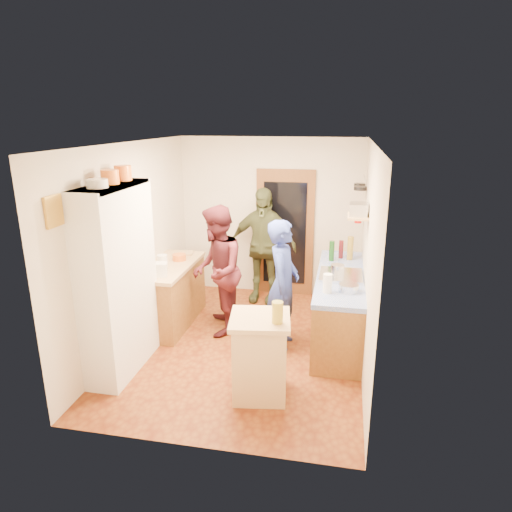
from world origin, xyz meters
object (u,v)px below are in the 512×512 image
(island_base, at_px, (260,358))
(person_hob, at_px, (285,286))
(person_left, at_px, (219,270))
(person_back, at_px, (263,246))
(hutch_body, at_px, (118,281))
(right_counter_base, at_px, (339,308))

(island_base, relative_size, person_hob, 0.51)
(person_left, distance_m, person_back, 1.25)
(person_left, relative_size, person_back, 0.96)
(hutch_body, xyz_separation_m, person_back, (1.26, 2.37, -0.17))
(person_back, bearing_deg, hutch_body, -113.68)
(person_hob, bearing_deg, right_counter_base, -56.85)
(right_counter_base, xyz_separation_m, island_base, (-0.80, -1.56, 0.01))
(hutch_body, xyz_separation_m, person_left, (0.86, 1.19, -0.21))
(right_counter_base, bearing_deg, person_back, 139.23)
(hutch_body, distance_m, person_hob, 2.03)
(island_base, height_order, person_hob, person_hob)
(right_counter_base, distance_m, person_hob, 0.91)
(island_base, bearing_deg, person_hob, 84.51)
(hutch_body, height_order, right_counter_base, hutch_body)
(person_hob, distance_m, person_back, 1.59)
(person_hob, bearing_deg, island_base, 176.16)
(hutch_body, xyz_separation_m, person_hob, (1.81, 0.88, -0.25))
(person_hob, xyz_separation_m, person_left, (-0.95, 0.31, 0.05))
(hutch_body, distance_m, island_base, 1.85)
(person_left, height_order, person_back, person_back)
(island_base, relative_size, person_left, 0.48)
(hutch_body, height_order, person_left, hutch_body)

